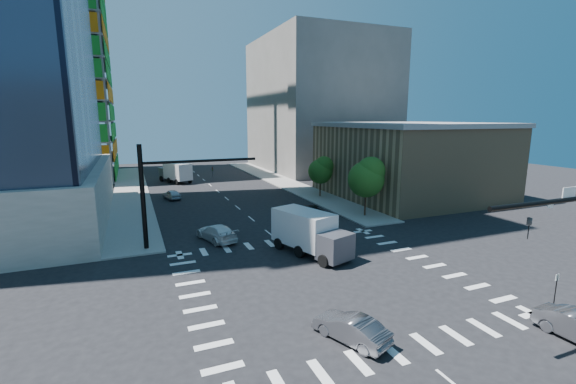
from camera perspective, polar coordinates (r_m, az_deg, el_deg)
name	(u,v)px	position (r m, az deg, el deg)	size (l,w,h in m)	color
ground	(326,279)	(28.18, 5.58, -12.75)	(160.00, 160.00, 0.00)	black
road_markings	(326,279)	(28.18, 5.58, -12.74)	(20.00, 20.00, 0.01)	silver
sidewalk_ne	(283,182)	(68.36, -0.80, 1.52)	(5.00, 60.00, 0.15)	gray
sidewalk_nw	(131,192)	(63.73, -22.20, 0.00)	(5.00, 60.00, 0.15)	gray
construction_building	(30,42)	(87.04, -33.93, 17.99)	(25.16, 34.50, 70.60)	slate
commercial_building	(408,160)	(58.50, 17.41, 4.59)	(20.50, 22.50, 10.60)	#987C58
bg_building_ne	(319,105)	(87.11, 4.57, 12.72)	(24.00, 30.00, 28.00)	#64605A
signal_mast_nw	(161,186)	(34.79, -18.34, 0.79)	(10.20, 0.40, 9.00)	black
tree_south	(368,177)	(44.76, 11.71, 2.24)	(4.16, 4.16, 6.82)	#382316
tree_north	(322,170)	(55.24, 4.99, 3.32)	(3.54, 3.52, 5.78)	#382316
no_parking_sign	(556,287)	(28.50, 34.91, -11.48)	(0.30, 0.06, 2.20)	black
car_nb_far	(314,213)	(43.82, 3.91, -3.05)	(2.34, 5.08, 1.41)	black
car_sb_near	(217,233)	(36.70, -10.54, -5.94)	(2.11, 5.18, 1.50)	white
car_sb_mid	(172,194)	(56.49, -16.81, -0.35)	(1.59, 3.96, 1.35)	#B2B3BA
car_sb_cross	(351,328)	(21.18, 9.26, -19.29)	(1.46, 4.18, 1.38)	#525257
box_truck_near	(313,237)	(32.27, 3.65, -6.62)	(4.85, 7.31, 3.54)	black
box_truck_far	(175,173)	(71.16, -16.45, 2.65)	(5.26, 7.26, 3.50)	black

